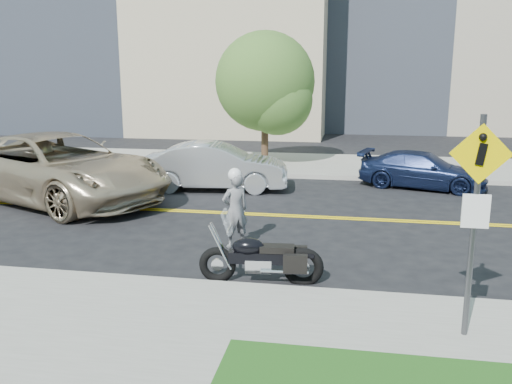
{
  "coord_description": "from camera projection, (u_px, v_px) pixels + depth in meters",
  "views": [
    {
      "loc": [
        2.57,
        -13.52,
        3.68
      ],
      "look_at": [
        0.65,
        -2.63,
        1.2
      ],
      "focal_mm": 38.0,
      "sensor_mm": 36.0,
      "label": 1
    }
  ],
  "objects": [
    {
      "name": "parked_car_silver",
      "position": [
        216.0,
        166.0,
        17.03
      ],
      "size": [
        4.67,
        2.08,
        1.49
      ],
      "primitive_type": "imported",
      "rotation": [
        0.0,
        0.0,
        1.69
      ],
      "color": "#B1B4B9",
      "rests_on": "ground"
    },
    {
      "name": "sidewalk_far",
      "position": [
        284.0,
        164.0,
        21.42
      ],
      "size": [
        60.0,
        5.0,
        0.15
      ],
      "primitive_type": "cube",
      "color": "#9E9B91",
      "rests_on": "ground_plane"
    },
    {
      "name": "motorcyclist",
      "position": [
        235.0,
        208.0,
        11.42
      ],
      "size": [
        0.7,
        0.66,
        1.71
      ],
      "rotation": [
        0.0,
        0.0,
        3.78
      ],
      "color": "#A3A4A8",
      "rests_on": "ground"
    },
    {
      "name": "sidewalk_near",
      "position": [
        141.0,
        356.0,
        7.01
      ],
      "size": [
        60.0,
        5.0,
        0.15
      ],
      "primitive_type": "cube",
      "color": "#9E9B91",
      "rests_on": "ground_plane"
    },
    {
      "name": "parked_car_blue",
      "position": [
        422.0,
        170.0,
        17.32
      ],
      "size": [
        4.25,
        2.63,
        1.15
      ],
      "primitive_type": "imported",
      "rotation": [
        0.0,
        0.0,
        1.3
      ],
      "color": "#182348",
      "rests_on": "ground"
    },
    {
      "name": "ground_plane",
      "position": [
        249.0,
        214.0,
        14.23
      ],
      "size": [
        120.0,
        120.0,
        0.0
      ],
      "primitive_type": "plane",
      "color": "black",
      "rests_on": "ground"
    },
    {
      "name": "pedestrian_sign",
      "position": [
        476.0,
        206.0,
        7.02
      ],
      "size": [
        0.78,
        0.08,
        3.0
      ],
      "color": "#4C4C51",
      "rests_on": "sidewalk_near"
    },
    {
      "name": "tree_far_a",
      "position": [
        265.0,
        82.0,
        20.61
      ],
      "size": [
        3.79,
        3.79,
        5.18
      ],
      "rotation": [
        0.0,
        0.0,
        -0.34
      ],
      "color": "#382619",
      "rests_on": "ground"
    },
    {
      "name": "suv",
      "position": [
        58.0,
        168.0,
        15.43
      ],
      "size": [
        7.71,
        5.7,
        1.95
      ],
      "primitive_type": "imported",
      "rotation": [
        0.0,
        0.0,
        1.17
      ],
      "color": "tan",
      "rests_on": "ground"
    },
    {
      "name": "motorcycle",
      "position": [
        261.0,
        247.0,
        9.52
      ],
      "size": [
        2.18,
        0.83,
        1.3
      ],
      "primitive_type": null,
      "rotation": [
        0.0,
        0.0,
        0.09
      ],
      "color": "black",
      "rests_on": "ground"
    }
  ]
}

